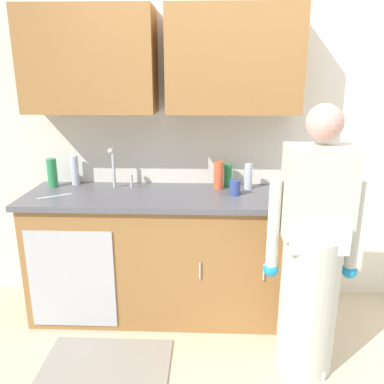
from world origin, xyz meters
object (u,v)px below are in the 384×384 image
sink (116,195)px  bottle_water_tall (219,175)px  cup_by_sink (235,188)px  bottle_cleaner_spray (52,173)px  knife_on_counter (55,196)px  bottle_dish_liquid (228,175)px  person_at_sink (311,265)px  bottle_water_short (248,176)px  bottle_soap (75,170)px

sink → bottle_water_tall: bearing=10.8°
bottle_water_tall → cup_by_sink: size_ratio=1.90×
bottle_cleaner_spray → knife_on_counter: size_ratio=0.90×
knife_on_counter → bottle_dish_liquid: bearing=161.9°
cup_by_sink → knife_on_counter: cup_by_sink is taller
bottle_water_tall → person_at_sink: bearing=-54.3°
bottle_water_tall → bottle_water_short: bottle_water_tall is taller
knife_on_counter → person_at_sink: bearing=130.9°
person_at_sink → bottle_dish_liquid: (-0.46, 0.81, 0.33)m
bottle_water_tall → cup_by_sink: 0.20m
bottle_dish_liquid → bottle_soap: 1.18m
sink → bottle_water_short: 0.98m
bottle_water_short → cup_by_sink: bottle_water_short is taller
bottle_soap → bottle_cleaner_spray: size_ratio=1.03×
bottle_water_tall → bottle_soap: size_ratio=0.93×
bottle_soap → knife_on_counter: bearing=-97.7°
bottle_cleaner_spray → knife_on_counter: bottle_cleaner_spray is taller
bottle_dish_liquid → knife_on_counter: bearing=-165.2°
bottle_dish_liquid → bottle_water_short: bottle_water_short is taller
bottle_water_tall → knife_on_counter: bottle_water_tall is taller
bottle_cleaner_spray → sink: bearing=-15.9°
bottle_cleaner_spray → person_at_sink: bearing=-22.6°
bottle_water_tall → bottle_soap: (-1.11, 0.08, 0.01)m
person_at_sink → bottle_dish_liquid: person_at_sink is taller
sink → cup_by_sink: (0.86, -0.02, 0.07)m
sink → bottle_soap: size_ratio=2.24×
bottle_dish_liquid → bottle_water_short: (0.15, -0.07, 0.01)m
sink → cup_by_sink: bearing=-1.2°
bottle_dish_liquid → bottle_cleaner_spray: bottle_cleaner_spray is taller
bottle_water_tall → knife_on_counter: (-1.15, -0.25, -0.10)m
person_at_sink → knife_on_counter: person_at_sink is taller
bottle_soap → bottle_dish_liquid: bearing=-0.3°
sink → bottle_cleaner_spray: (-0.51, 0.15, 0.12)m
bottle_water_tall → cup_by_sink: (0.11, -0.16, -0.05)m
sink → person_at_sink: bearing=-25.1°
sink → bottle_water_short: sink is taller
bottle_water_tall → bottle_water_short: (0.22, 0.01, -0.01)m
person_at_sink → cup_by_sink: person_at_sink is taller
sink → bottle_water_tall: size_ratio=2.41×
bottle_dish_liquid → cup_by_sink: (0.04, -0.23, -0.03)m
person_at_sink → bottle_dish_liquid: size_ratio=9.49×
cup_by_sink → knife_on_counter: (-1.26, -0.09, -0.05)m
person_at_sink → bottle_soap: (-1.64, 0.82, 0.36)m
bottle_soap → bottle_cleaner_spray: bearing=-153.4°
bottle_soap → cup_by_sink: 1.24m
knife_on_counter → sink: bearing=162.1°
bottle_water_tall → bottle_cleaner_spray: 1.25m
bottle_water_tall → bottle_cleaner_spray: size_ratio=0.96×
person_at_sink → bottle_cleaner_spray: 1.97m
bottle_water_tall → bottle_water_short: size_ratio=1.08×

